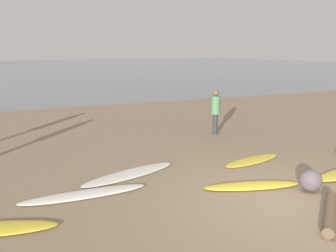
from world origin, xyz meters
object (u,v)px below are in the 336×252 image
at_px(surfboard_3, 252,186).
at_px(person_0, 216,108).
at_px(surfboard_4, 252,160).
at_px(beach_rock_far, 310,180).
at_px(driftwood_log, 330,212).
at_px(surfboard_2, 130,174).
at_px(surfboard_1, 84,194).

distance_m(surfboard_3, person_0, 4.91).
xyz_separation_m(surfboard_4, person_0, (0.62, 3.03, 0.91)).
height_order(person_0, beach_rock_far, person_0).
height_order(surfboard_4, person_0, person_0).
height_order(surfboard_4, beach_rock_far, beach_rock_far).
distance_m(person_0, driftwood_log, 6.36).
relative_size(surfboard_2, person_0, 1.61).
bearing_deg(beach_rock_far, surfboard_3, 148.22).
xyz_separation_m(person_0, beach_rock_far, (-0.71, -5.14, -0.70)).
bearing_deg(beach_rock_far, surfboard_1, 160.20).
relative_size(surfboard_1, surfboard_2, 1.01).
xyz_separation_m(surfboard_3, surfboard_4, (1.12, 1.48, -0.01)).
xyz_separation_m(surfboard_2, surfboard_3, (2.25, -1.78, 0.01)).
relative_size(surfboard_1, beach_rock_far, 5.47).
bearing_deg(surfboard_2, surfboard_3, -55.50).
distance_m(surfboard_2, driftwood_log, 4.38).
relative_size(person_0, beach_rock_far, 3.36).
height_order(surfboard_1, surfboard_2, surfboard_1).
distance_m(surfboard_2, person_0, 4.92).
bearing_deg(driftwood_log, surfboard_1, 146.04).
height_order(surfboard_2, surfboard_4, same).
height_order(driftwood_log, beach_rock_far, beach_rock_far).
bearing_deg(person_0, surfboard_4, -166.06).
bearing_deg(surfboard_1, surfboard_3, -14.95).
xyz_separation_m(person_0, driftwood_log, (-1.27, -6.17, -0.84)).
bearing_deg(surfboard_4, surfboard_1, 174.08).
height_order(surfboard_2, beach_rock_far, beach_rock_far).
distance_m(surfboard_4, person_0, 3.22).
distance_m(surfboard_3, surfboard_4, 1.85).
bearing_deg(person_0, beach_rock_far, -162.35).
xyz_separation_m(surfboard_3, beach_rock_far, (1.03, -0.64, 0.19)).
xyz_separation_m(surfboard_3, person_0, (1.74, 4.51, 0.90)).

